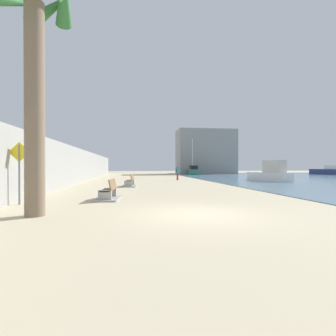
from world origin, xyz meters
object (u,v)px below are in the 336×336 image
at_px(palm_tree, 33,45).
at_px(pedestrian_sign, 19,166).
at_px(person_walking, 177,172).
at_px(boat_distant, 329,171).
at_px(boat_nearest, 270,173).
at_px(bench_near, 108,195).
at_px(boat_outer, 193,171).
at_px(bench_far, 130,183).

xyz_separation_m(palm_tree, pedestrian_sign, (-1.52, 2.76, -3.84)).
bearing_deg(pedestrian_sign, palm_tree, -61.22).
bearing_deg(palm_tree, person_walking, 68.18).
bearing_deg(boat_distant, boat_nearest, -139.66).
relative_size(person_walking, pedestrian_sign, 0.61).
distance_m(palm_tree, boat_nearest, 25.12).
xyz_separation_m(palm_tree, bench_near, (2.00, 3.99, -5.23)).
relative_size(bench_near, boat_distant, 0.36).
height_order(palm_tree, boat_outer, palm_tree).
bearing_deg(boat_outer, person_walking, -108.04).
height_order(palm_tree, person_walking, palm_tree).
height_order(bench_far, boat_distant, boat_distant).
relative_size(boat_distant, pedestrian_sign, 2.35).
height_order(bench_near, boat_distant, boat_distant).
distance_m(person_walking, boat_nearest, 9.94).
relative_size(bench_far, boat_nearest, 0.39).
relative_size(person_walking, boat_nearest, 0.28).
bearing_deg(bench_far, bench_near, -96.83).
bearing_deg(boat_nearest, boat_distant, 40.34).
bearing_deg(pedestrian_sign, bench_far, 64.21).
xyz_separation_m(bench_near, boat_distant, (37.65, 32.00, 0.45)).
distance_m(boat_nearest, boat_outer, 23.24).
distance_m(boat_outer, pedestrian_sign, 40.94).
distance_m(bench_far, person_walking, 10.14).
relative_size(bench_near, boat_nearest, 0.38).
relative_size(bench_far, boat_distant, 0.36).
height_order(boat_nearest, pedestrian_sign, pedestrian_sign).
height_order(palm_tree, boat_nearest, palm_tree).
height_order(bench_far, boat_outer, boat_outer).
bearing_deg(boat_nearest, boat_outer, 97.27).
xyz_separation_m(boat_nearest, pedestrian_sign, (-19.14, -14.53, 0.80)).
xyz_separation_m(bench_far, boat_nearest, (14.67, 5.26, 0.59)).
bearing_deg(boat_outer, pedestrian_sign, -113.32).
height_order(palm_tree, bench_far, palm_tree).
height_order(person_walking, boat_distant, boat_distant).
distance_m(bench_near, person_walking, 17.80).
bearing_deg(boat_distant, palm_tree, -137.76).
distance_m(bench_far, boat_outer, 30.65).
height_order(bench_far, boat_nearest, boat_nearest).
xyz_separation_m(palm_tree, boat_outer, (14.68, 40.35, -4.76)).
bearing_deg(bench_near, bench_far, 83.17).
bearing_deg(person_walking, boat_distant, 26.07).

